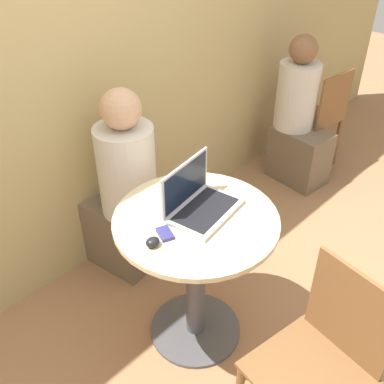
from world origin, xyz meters
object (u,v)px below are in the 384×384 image
Objects in this scene: laptop at (199,202)px; chair_empty at (320,363)px; cell_phone at (165,234)px; person_seated at (123,198)px.

laptop is 0.82m from chair_empty.
cell_phone is at bearing -176.02° from laptop.
cell_phone is 0.76m from person_seated.
laptop reaches higher than chair_empty.
laptop is at bearing 3.98° from cell_phone.
cell_phone is 0.12× the size of chair_empty.
cell_phone is 0.08× the size of person_seated.
chair_empty is at bearing -78.15° from cell_phone.
chair_empty is 1.37m from person_seated.
person_seated reaches higher than cell_phone.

